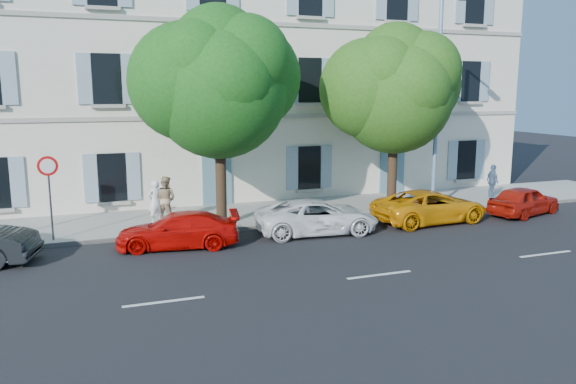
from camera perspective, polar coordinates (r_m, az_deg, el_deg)
name	(u,v)px	position (r m, az deg, el deg)	size (l,w,h in m)	color
ground	(323,240)	(19.65, 3.54, -4.90)	(90.00, 90.00, 0.00)	black
sidewalk	(281,212)	(23.66, -0.77, -2.09)	(36.00, 4.50, 0.15)	#A09E96
kerb	(299,224)	(21.67, 1.13, -3.22)	(36.00, 0.16, 0.16)	#9E998E
building	(242,73)	(28.62, -4.69, 11.96)	(28.00, 7.00, 12.00)	silver
car_red_coupe	(178,230)	(18.95, -11.13, -3.82)	(1.64, 4.02, 1.17)	#C30905
car_white_coupe	(317,217)	(20.42, 2.99, -2.51)	(2.07, 4.49, 1.25)	white
car_yellow_supercar	(430,206)	(22.79, 14.24, -1.42)	(2.14, 4.64, 1.29)	orange
car_red_hatchback	(524,201)	(25.37, 22.85, -0.81)	(1.46, 3.63, 1.24)	#A9160A
tree_left	(219,90)	(20.76, -7.02, 10.27)	(5.03, 5.03, 7.79)	#3A2819
tree_right	(395,96)	(23.97, 10.79, 9.60)	(4.84, 4.84, 7.45)	#3A2819
road_sign	(49,180)	(20.24, -23.13, 1.14)	(0.66, 0.11, 2.86)	#383A3D
street_lamp	(440,92)	(24.37, 15.19, 9.78)	(0.28, 1.85, 8.70)	#7293BF
pedestrian_a	(155,202)	(21.92, -13.34, -0.97)	(0.60, 0.39, 1.64)	white
pedestrian_b	(165,199)	(22.08, -12.34, -0.68)	(0.86, 0.67, 1.76)	tan
pedestrian_c	(493,181)	(28.05, 20.06, 1.04)	(0.93, 0.39, 1.58)	slate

